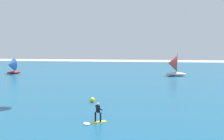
{
  "coord_description": "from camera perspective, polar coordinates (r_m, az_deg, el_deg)",
  "views": [
    {
      "loc": [
        2.3,
        -1.51,
        6.47
      ],
      "look_at": [
        -0.39,
        20.76,
        4.26
      ],
      "focal_mm": 41.07,
      "sensor_mm": 36.0,
      "label": 1
    }
  ],
  "objects": [
    {
      "name": "ocean",
      "position": [
        51.95,
        4.3,
        -1.49
      ],
      "size": [
        160.0,
        90.0,
        0.1
      ],
      "primitive_type": "cube",
      "color": "navy",
      "rests_on": "ground"
    },
    {
      "name": "kitesurfer",
      "position": [
        21.31,
        -3.63,
        -10.08
      ],
      "size": [
        1.96,
        1.51,
        1.67
      ],
      "color": "yellow",
      "rests_on": "ocean"
    },
    {
      "name": "sailboat_far_left",
      "position": [
        59.97,
        -21.46,
        0.82
      ],
      "size": [
        3.25,
        3.46,
        3.85
      ],
      "color": "maroon",
      "rests_on": "ocean"
    },
    {
      "name": "sailboat_center_horizon",
      "position": [
        54.06,
        13.47,
        1.09
      ],
      "size": [
        4.28,
        3.67,
        4.9
      ],
      "color": "silver",
      "rests_on": "ocean"
    },
    {
      "name": "marker_buoy",
      "position": [
        28.84,
        -4.4,
        -6.6
      ],
      "size": [
        0.54,
        0.54,
        0.54
      ],
      "primitive_type": "sphere",
      "color": "yellow",
      "rests_on": "ocean"
    }
  ]
}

